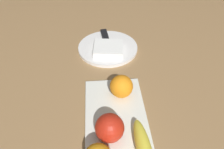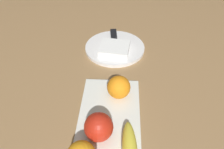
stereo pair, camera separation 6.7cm
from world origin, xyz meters
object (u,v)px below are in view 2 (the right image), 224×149
dinner_plate (115,48)px  knife (114,38)px  apple (99,127)px  fruit_tray (108,139)px  folded_napkin (115,48)px  orange_near_apple (119,87)px

dinner_plate → knife: size_ratio=1.23×
apple → knife: apple is taller
fruit_tray → folded_napkin: bearing=180.0°
folded_napkin → apple: bearing=-3.4°
folded_napkin → knife: size_ratio=0.58×
apple → folded_napkin: apple is taller
fruit_tray → knife: bearing=-179.3°
fruit_tray → dinner_plate: (-0.39, 0.00, -0.00)m
dinner_plate → folded_napkin: 0.03m
orange_near_apple → knife: 0.30m
orange_near_apple → apple: bearing=-17.6°
orange_near_apple → dinner_plate: bearing=-174.9°
dinner_plate → knife: bearing=-173.1°
orange_near_apple → knife: orange_near_apple is taller
orange_near_apple → folded_napkin: bearing=-174.3°
apple → folded_napkin: 0.36m
apple → dinner_plate: size_ratio=0.32×
apple → dinner_plate: 0.39m
apple → orange_near_apple: bearing=162.4°
knife → orange_near_apple: bearing=-0.3°
orange_near_apple → dinner_plate: orange_near_apple is taller
dinner_plate → knife: (-0.05, -0.01, 0.01)m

